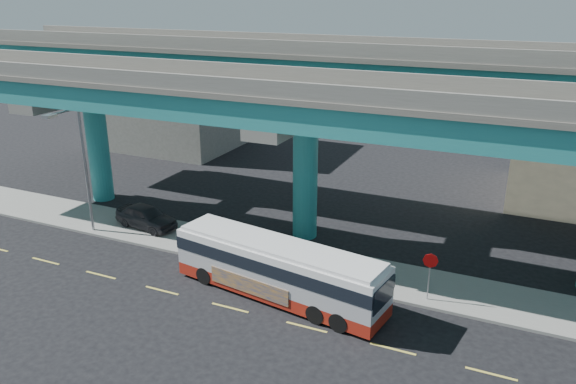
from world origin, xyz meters
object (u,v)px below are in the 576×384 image
at_px(stop_sign, 430,267).
at_px(transit_bus, 278,268).
at_px(street_lamp, 76,153).
at_px(parked_car, 146,216).

bearing_deg(stop_sign, transit_bus, -145.78).
bearing_deg(street_lamp, stop_sign, 2.04).
xyz_separation_m(transit_bus, street_lamp, (-14.08, 1.75, 3.74)).
bearing_deg(street_lamp, parked_car, 39.37).
height_order(parked_car, stop_sign, stop_sign).
distance_m(parked_car, street_lamp, 5.75).
height_order(transit_bus, parked_car, transit_bus).
xyz_separation_m(parked_car, street_lamp, (-2.83, -2.32, 4.44)).
relative_size(transit_bus, parked_car, 2.55).
height_order(parked_car, street_lamp, street_lamp).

